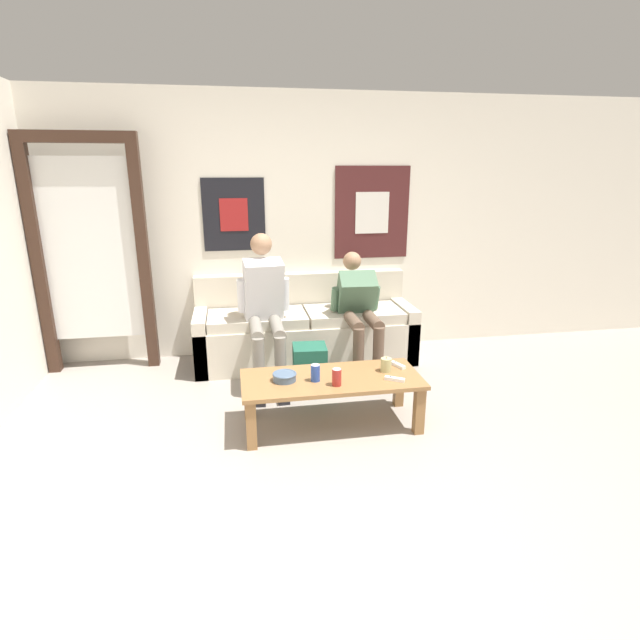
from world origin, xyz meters
The scene contains 14 objects.
ground_plane centered at (0.00, 0.00, 0.00)m, with size 18.00×18.00×0.00m, color gray.
wall_back centered at (0.00, 2.57, 1.28)m, with size 10.00×0.07×2.55m.
door_frame centered at (-1.83, 2.36, 1.20)m, with size 1.00×0.10×2.15m.
couch centered at (0.10, 2.22, 0.30)m, with size 2.12×0.70×0.83m.
coffee_table centered at (0.10, 0.87, 0.32)m, with size 1.31×0.56×0.39m.
person_seated_adult centered at (-0.31, 1.84, 0.70)m, with size 0.47×0.91×1.29m.
person_seated_teen centered at (0.56, 1.89, 0.61)m, with size 0.47×0.94×1.08m.
backpack centered at (0.03, 1.49, 0.19)m, with size 0.30×0.31×0.41m.
ceramic_bowl centered at (-0.25, 0.87, 0.42)m, with size 0.17×0.17×0.06m.
pillar_candle centered at (0.52, 0.91, 0.44)m, with size 0.08×0.08×0.11m.
drink_can_blue centered at (-0.03, 0.83, 0.45)m, with size 0.07×0.07×0.12m.
drink_can_red centered at (0.11, 0.73, 0.45)m, with size 0.07×0.07×0.12m.
game_controller_near_left centered at (0.53, 0.73, 0.40)m, with size 0.14×0.11×0.03m.
game_controller_near_right centered at (0.64, 0.98, 0.40)m, with size 0.09×0.15×0.03m.
Camera 1 is at (-0.57, -2.42, 1.85)m, focal length 28.00 mm.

